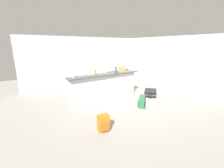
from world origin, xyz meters
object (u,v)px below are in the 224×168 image
object	(u,v)px
bottle_amber	(96,72)
backpack_green	(142,102)
bottle_blue	(116,70)
backpack_orange	(104,123)
suitcase_flat_black	(150,93)
dining_table	(120,73)
grocery_bag	(122,69)
pendant_lamp	(122,48)
bottle_clear	(131,67)
bottle_white	(73,74)
dining_chair_near_partition	(126,78)

from	to	relation	value
bottle_amber	backpack_green	bearing A→B (deg)	-51.83
bottle_blue	backpack_orange	xyz separation A→B (m)	(-1.62, -1.74, -0.96)
bottle_blue	suitcase_flat_black	world-z (taller)	bottle_blue
bottle_blue	dining_table	world-z (taller)	bottle_blue
grocery_bag	dining_table	size ratio (longest dim) A/B	0.24
grocery_bag	pendant_lamp	xyz separation A→B (m)	(1.07, 1.36, 0.78)
pendant_lamp	bottle_blue	bearing A→B (deg)	-134.49
backpack_green	bottle_clear	bearing A→B (deg)	64.18
bottle_white	bottle_amber	distance (m)	0.85
suitcase_flat_black	backpack_green	bearing A→B (deg)	-150.30
bottle_white	grocery_bag	bearing A→B (deg)	-0.68
bottle_white	bottle_clear	xyz separation A→B (m)	(2.54, -0.02, 0.01)
bottle_blue	backpack_orange	size ratio (longest dim) A/B	0.58
grocery_bag	backpack_orange	xyz separation A→B (m)	(-1.97, -1.82, -0.95)
pendant_lamp	backpack_orange	distance (m)	4.73
suitcase_flat_black	backpack_green	size ratio (longest dim) A/B	2.02
bottle_clear	pendant_lamp	world-z (taller)	pendant_lamp
bottle_amber	backpack_orange	world-z (taller)	bottle_amber
dining_chair_near_partition	bottle_blue	bearing A→B (deg)	-144.39
bottle_white	dining_chair_near_partition	distance (m)	3.19
bottle_clear	suitcase_flat_black	world-z (taller)	bottle_clear
bottle_clear	dining_chair_near_partition	world-z (taller)	bottle_clear
bottle_white	backpack_orange	world-z (taller)	bottle_white
dining_table	pendant_lamp	size ratio (longest dim) A/B	1.61
bottle_blue	grocery_bag	bearing A→B (deg)	13.59
grocery_bag	dining_chair_near_partition	bearing A→B (deg)	41.50
bottle_amber	backpack_orange	bearing A→B (deg)	-113.30
dining_chair_near_partition	backpack_orange	xyz separation A→B (m)	(-2.95, -2.69, -0.31)
grocery_bag	backpack_orange	distance (m)	2.85
dining_chair_near_partition	suitcase_flat_black	distance (m)	1.55
bottle_white	suitcase_flat_black	distance (m)	3.36
bottle_clear	pendant_lamp	xyz separation A→B (m)	(0.55, 1.36, 0.75)
dining_table	dining_chair_near_partition	distance (m)	0.53
dining_chair_near_partition	pendant_lamp	bearing A→B (deg)	80.04
dining_table	pendant_lamp	xyz separation A→B (m)	(0.05, -0.03, 1.28)
bottle_white	suitcase_flat_black	xyz separation A→B (m)	(3.13, -0.65, -1.06)
dining_chair_near_partition	grocery_bag	bearing A→B (deg)	-138.50
grocery_bag	dining_chair_near_partition	size ratio (longest dim) A/B	0.28
bottle_amber	suitcase_flat_black	world-z (taller)	bottle_amber
dining_chair_near_partition	backpack_green	distance (m)	2.48
pendant_lamp	backpack_green	distance (m)	3.41
grocery_bag	backpack_orange	world-z (taller)	grocery_bag
suitcase_flat_black	backpack_orange	distance (m)	3.30
bottle_white	grocery_bag	world-z (taller)	bottle_white
bottle_amber	backpack_orange	size ratio (longest dim) A/B	0.49
bottle_clear	grocery_bag	world-z (taller)	bottle_clear
bottle_clear	dining_table	distance (m)	1.57
bottle_white	bottle_blue	bearing A→B (deg)	-3.70
bottle_clear	backpack_orange	world-z (taller)	bottle_clear
pendant_lamp	suitcase_flat_black	xyz separation A→B (m)	(0.03, -1.98, -1.82)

